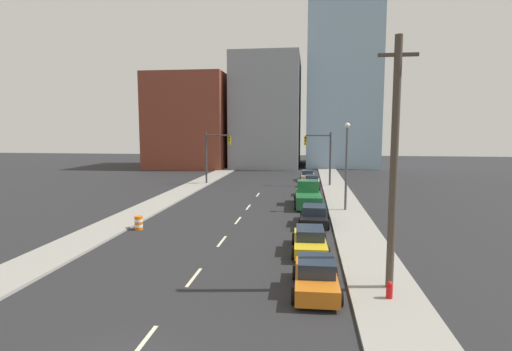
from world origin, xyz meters
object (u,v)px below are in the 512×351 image
object	(u,v)px
sedan_black	(314,216)
utility_pole_right_near	(394,164)
traffic_barrel	(139,223)
sedan_red	(310,189)
street_lamp	(347,160)
traffic_signal_right	(323,152)
pickup_truck_green	(308,196)
traffic_signal_left	(213,151)
sedan_white	(312,182)
fire_hydrant	(389,291)
sedan_orange	(316,277)
sedan_tan	(308,176)
sedan_yellow	(310,241)

from	to	relation	value
sedan_black	utility_pole_right_near	bearing A→B (deg)	-73.92
traffic_barrel	sedan_red	size ratio (longest dim) A/B	0.21
street_lamp	sedan_black	xyz separation A→B (m)	(-2.69, -5.13, -3.73)
utility_pole_right_near	traffic_signal_right	bearing A→B (deg)	93.02
sedan_black	pickup_truck_green	distance (m)	7.17
traffic_signal_left	pickup_truck_green	world-z (taller)	traffic_signal_left
traffic_signal_right	sedan_white	size ratio (longest dim) A/B	1.52
fire_hydrant	sedan_orange	xyz separation A→B (m)	(-2.92, 0.63, 0.25)
sedan_orange	sedan_red	world-z (taller)	sedan_orange
street_lamp	sedan_tan	distance (m)	21.16
utility_pole_right_near	sedan_red	xyz separation A→B (m)	(-3.29, 24.98, -4.84)
sedan_white	sedan_orange	bearing A→B (deg)	-88.61
sedan_orange	sedan_yellow	size ratio (longest dim) A/B	0.92
sedan_white	pickup_truck_green	bearing A→B (deg)	-90.67
street_lamp	sedan_orange	size ratio (longest dim) A/B	1.76
utility_pole_right_near	fire_hydrant	size ratio (longest dim) A/B	12.79
street_lamp	sedan_orange	xyz separation A→B (m)	(-2.81, -17.42, -3.73)
traffic_signal_right	traffic_barrel	distance (m)	27.33
sedan_orange	sedan_white	world-z (taller)	sedan_white
traffic_signal_right	sedan_tan	xyz separation A→B (m)	(-1.85, 5.30, -3.53)
sedan_black	pickup_truck_green	world-z (taller)	pickup_truck_green
fire_hydrant	sedan_yellow	size ratio (longest dim) A/B	0.18
sedan_red	utility_pole_right_near	bearing A→B (deg)	-80.23
traffic_signal_left	utility_pole_right_near	distance (m)	35.69
sedan_black	traffic_signal_right	bearing A→B (deg)	87.82
utility_pole_right_near	traffic_barrel	distance (m)	18.11
traffic_signal_left	street_lamp	world-z (taller)	street_lamp
pickup_truck_green	sedan_white	size ratio (longest dim) A/B	1.38
sedan_yellow	pickup_truck_green	distance (m)	13.85
fire_hydrant	pickup_truck_green	distance (m)	20.34
sedan_orange	sedan_white	bearing A→B (deg)	88.71
sedan_black	sedan_red	bearing A→B (deg)	92.68
traffic_barrel	traffic_signal_left	bearing A→B (deg)	90.95
traffic_barrel	pickup_truck_green	bearing A→B (deg)	41.42
sedan_yellow	pickup_truck_green	size ratio (longest dim) A/B	0.77
sedan_black	sedan_tan	xyz separation A→B (m)	(-0.51, 25.70, -0.01)
sedan_yellow	sedan_white	world-z (taller)	sedan_white
traffic_barrel	traffic_signal_right	bearing A→B (deg)	60.26
street_lamp	pickup_truck_green	distance (m)	5.11
fire_hydrant	traffic_signal_right	bearing A→B (deg)	92.51
fire_hydrant	street_lamp	bearing A→B (deg)	90.35
sedan_red	sedan_black	bearing A→B (deg)	-86.62
traffic_signal_left	pickup_truck_green	bearing A→B (deg)	-47.79
traffic_signal_left	utility_pole_right_near	bearing A→B (deg)	-64.21
sedan_orange	traffic_signal_right	bearing A→B (deg)	86.41
traffic_signal_left	pickup_truck_green	distance (m)	18.19
traffic_signal_right	fire_hydrant	size ratio (longest dim) A/B	7.90
traffic_signal_left	traffic_signal_right	xyz separation A→B (m)	(13.83, 0.00, 0.00)
traffic_signal_left	pickup_truck_green	xyz separation A→B (m)	(12.02, -13.25, -3.27)
sedan_yellow	sedan_red	distance (m)	19.96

